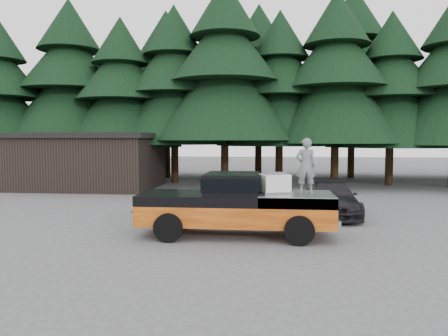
# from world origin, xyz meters

# --- Properties ---
(ground) EXTENTS (120.00, 120.00, 0.00)m
(ground) POSITION_xyz_m (0.00, 0.00, 0.00)
(ground) COLOR #4B4B4D
(ground) RESTS_ON ground
(pickup_truck) EXTENTS (6.00, 2.04, 1.33)m
(pickup_truck) POSITION_xyz_m (0.90, -0.29, 0.67)
(pickup_truck) COLOR orange
(pickup_truck) RESTS_ON ground
(truck_cab) EXTENTS (1.66, 1.90, 0.59)m
(truck_cab) POSITION_xyz_m (0.80, -0.29, 1.62)
(truck_cab) COLOR black
(truck_cab) RESTS_ON pickup_truck
(air_compressor) EXTENTS (0.99, 0.91, 0.55)m
(air_compressor) POSITION_xyz_m (2.07, -0.31, 1.60)
(air_compressor) COLOR silver
(air_compressor) RESTS_ON pickup_truck
(man_on_bed) EXTENTS (0.65, 0.47, 1.65)m
(man_on_bed) POSITION_xyz_m (2.98, -0.30, 2.15)
(man_on_bed) COLOR slate
(man_on_bed) RESTS_ON pickup_truck
(parked_car) EXTENTS (1.94, 4.56, 1.31)m
(parked_car) POSITION_xyz_m (4.25, 3.70, 0.66)
(parked_car) COLOR black
(parked_car) RESTS_ON ground
(utility_building) EXTENTS (8.40, 6.40, 3.30)m
(utility_building) POSITION_xyz_m (-9.00, 12.00, 1.67)
(utility_building) COLOR black
(utility_building) RESTS_ON ground
(treeline) EXTENTS (60.15, 16.05, 17.50)m
(treeline) POSITION_xyz_m (0.42, 17.20, 7.72)
(treeline) COLOR black
(treeline) RESTS_ON ground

